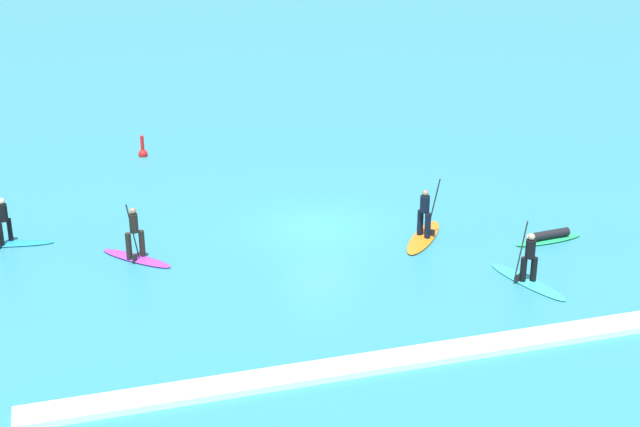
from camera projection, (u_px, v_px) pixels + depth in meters
The scene contains 8 objects.
ground_plane at pixel (320, 226), 33.35m from camera, with size 120.00×120.00×0.00m, color teal.
surfer_on_blue_board at pixel (5, 232), 31.65m from camera, with size 3.24×1.20×2.32m.
surfer_on_orange_board at pixel (424, 228), 32.16m from camera, with size 2.56×2.99×2.23m.
surfer_on_green_board at pixel (548, 237), 32.04m from camera, with size 2.66×0.82×0.40m.
surfer_on_purple_board at pixel (135, 247), 30.49m from camera, with size 2.37×2.45×2.15m.
surfer_on_teal_board at pixel (528, 270), 28.87m from camera, with size 1.51×3.22×2.08m.
marker_buoy at pixel (143, 152), 40.87m from camera, with size 0.41×0.41×1.04m.
wave_crest at pixel (422, 356), 24.68m from camera, with size 20.99×0.90×0.18m, color white.
Camera 1 is at (-8.73, -29.56, 12.74)m, focal length 51.86 mm.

